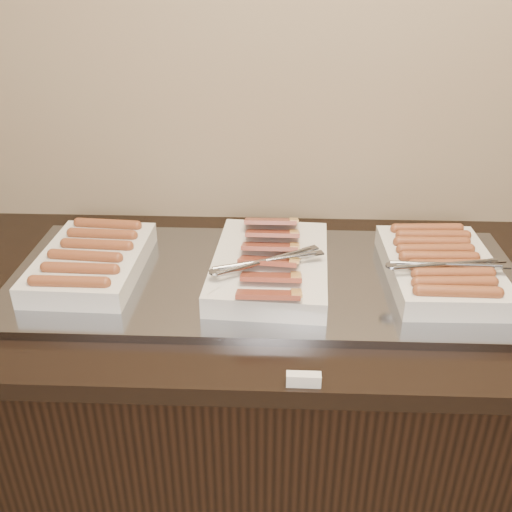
{
  "coord_description": "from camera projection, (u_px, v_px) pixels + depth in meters",
  "views": [
    {
      "loc": [
        0.01,
        0.97,
        1.6
      ],
      "look_at": [
        -0.03,
        2.13,
        0.97
      ],
      "focal_mm": 40.0,
      "sensor_mm": 36.0,
      "label": 1
    }
  ],
  "objects": [
    {
      "name": "dish_left",
      "position": [
        92.0,
        261.0,
        1.34
      ],
      "size": [
        0.24,
        0.35,
        0.07
      ],
      "rotation": [
        0.0,
        0.0,
        -0.03
      ],
      "color": "silver",
      "rests_on": "warming_tray"
    },
    {
      "name": "dish_right",
      "position": [
        441.0,
        267.0,
        1.31
      ],
      "size": [
        0.27,
        0.37,
        0.08
      ],
      "rotation": [
        0.0,
        0.0,
        0.02
      ],
      "color": "silver",
      "rests_on": "warming_tray"
    },
    {
      "name": "counter",
      "position": [
        268.0,
        422.0,
        1.56
      ],
      "size": [
        2.06,
        0.76,
        0.9
      ],
      "color": "black",
      "rests_on": "ground"
    },
    {
      "name": "warming_tray",
      "position": [
        266.0,
        279.0,
        1.35
      ],
      "size": [
        1.2,
        0.5,
        0.02
      ],
      "primitive_type": "cube",
      "color": "gray",
      "rests_on": "counter"
    },
    {
      "name": "dish_center",
      "position": [
        270.0,
        264.0,
        1.32
      ],
      "size": [
        0.28,
        0.41,
        0.09
      ],
      "rotation": [
        0.0,
        0.0,
        -0.06
      ],
      "color": "silver",
      "rests_on": "warming_tray"
    },
    {
      "name": "label_holder",
      "position": [
        304.0,
        379.0,
        1.03
      ],
      "size": [
        0.06,
        0.02,
        0.03
      ],
      "primitive_type": "cube",
      "rotation": [
        0.0,
        0.0,
        -0.01
      ],
      "color": "silver",
      "rests_on": "counter"
    }
  ]
}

